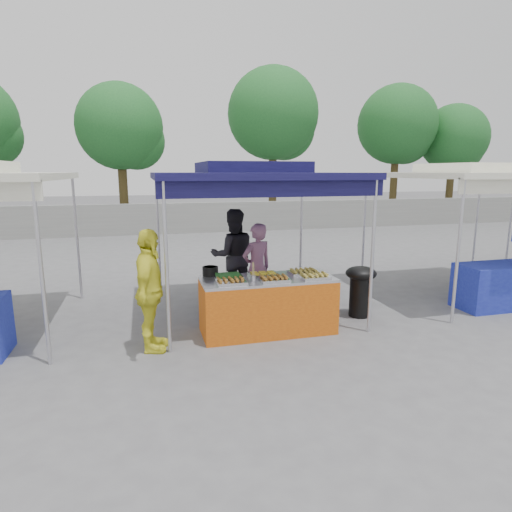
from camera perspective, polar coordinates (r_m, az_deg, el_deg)
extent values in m
plane|color=#5C5C5E|center=(6.77, 1.31, -9.71)|extent=(80.00, 80.00, 0.00)
cube|color=gray|center=(17.26, -8.82, 5.04)|extent=(40.00, 0.25, 1.20)
cylinder|color=silver|center=(5.73, -11.82, -1.83)|extent=(0.05, 0.05, 2.30)
cylinder|color=silver|center=(6.58, 15.24, -0.30)|extent=(0.05, 0.05, 2.30)
cylinder|color=silver|center=(8.68, -12.88, 2.52)|extent=(0.05, 0.05, 2.30)
cylinder|color=silver|center=(9.26, 6.02, 3.28)|extent=(0.05, 0.05, 2.30)
cube|color=#131042|center=(7.29, -0.81, 10.67)|extent=(3.20, 3.20, 0.10)
cube|color=#131042|center=(7.29, -0.81, 11.69)|extent=(1.65, 1.65, 0.18)
cube|color=#131042|center=(5.85, 2.77, 9.06)|extent=(3.20, 0.04, 0.25)
cylinder|color=silver|center=(5.86, -26.64, -2.51)|extent=(0.05, 0.05, 2.30)
cylinder|color=silver|center=(8.76, -22.73, 2.01)|extent=(0.05, 0.05, 2.30)
cylinder|color=silver|center=(7.44, 25.32, 0.30)|extent=(0.05, 0.05, 2.30)
cylinder|color=silver|center=(9.89, 14.20, 3.50)|extent=(0.05, 0.05, 2.30)
cylinder|color=silver|center=(11.63, 27.30, 3.70)|extent=(0.05, 0.05, 2.30)
cube|color=silver|center=(9.44, 27.17, 9.58)|extent=(3.20, 3.20, 0.10)
cube|color=silver|center=(9.44, 27.24, 10.37)|extent=(1.65, 1.65, 0.18)
cube|color=#1F2CA6|center=(8.95, 30.28, -3.39)|extent=(1.80, 0.70, 0.80)
cylinder|color=silver|center=(12.32, 30.77, 3.73)|extent=(0.05, 0.05, 2.30)
cylinder|color=#423519|center=(18.75, -17.30, 9.09)|extent=(0.36, 0.36, 3.77)
sphere|color=#1F5F26|center=(18.83, -17.72, 16.13)|extent=(3.45, 3.45, 3.45)
sphere|color=#1F5F26|center=(18.97, -15.73, 14.57)|extent=(2.37, 2.37, 2.37)
cylinder|color=#423519|center=(19.91, 2.23, 10.63)|extent=(0.36, 0.36, 4.44)
sphere|color=#1F5F26|center=(20.07, 2.29, 18.43)|extent=(4.06, 4.06, 4.06)
sphere|color=#1F5F26|center=(20.37, 3.79, 16.52)|extent=(2.79, 2.79, 2.79)
cylinder|color=#423519|center=(23.02, 17.91, 9.91)|extent=(0.36, 0.36, 4.21)
sphere|color=#1F5F26|center=(23.13, 18.31, 16.32)|extent=(3.85, 3.85, 3.85)
sphere|color=#1F5F26|center=(23.57, 19.21, 14.69)|extent=(2.65, 2.65, 2.65)
cylinder|color=#423519|center=(24.60, 24.45, 8.87)|extent=(0.36, 0.36, 3.67)
sphere|color=#1F5F26|center=(24.65, 24.89, 14.10)|extent=(3.36, 3.36, 3.36)
sphere|color=#1F5F26|center=(25.15, 25.57, 12.76)|extent=(2.31, 2.31, 2.31)
cube|color=#C65611|center=(6.55, 1.56, -6.70)|extent=(2.00, 0.80, 0.81)
cube|color=silver|center=(6.43, 1.58, -3.10)|extent=(2.00, 0.80, 0.04)
cube|color=silver|center=(6.06, -3.32, -3.56)|extent=(0.42, 0.30, 0.05)
cube|color=brown|center=(6.05, -3.32, -3.22)|extent=(0.35, 0.25, 0.02)
cube|color=silver|center=(6.20, 2.44, -3.21)|extent=(0.42, 0.30, 0.05)
cube|color=brown|center=(6.19, 2.44, -2.88)|extent=(0.35, 0.25, 0.02)
cube|color=silver|center=(6.41, 7.83, -2.83)|extent=(0.42, 0.30, 0.05)
cube|color=#B29B3D|center=(6.40, 7.84, -2.51)|extent=(0.35, 0.25, 0.02)
cube|color=silver|center=(6.36, -3.72, -2.85)|extent=(0.42, 0.30, 0.05)
cube|color=#1F591E|center=(6.36, -3.72, -2.53)|extent=(0.35, 0.25, 0.02)
cube|color=silver|center=(6.50, 0.93, -2.52)|extent=(0.42, 0.30, 0.05)
cube|color=gold|center=(6.49, 0.93, -2.21)|extent=(0.35, 0.25, 0.02)
cube|color=silver|center=(6.65, 6.31, -2.27)|extent=(0.42, 0.30, 0.05)
cube|color=#B29B3D|center=(6.65, 6.31, -1.96)|extent=(0.35, 0.25, 0.02)
cylinder|color=black|center=(6.58, -6.11, -2.02)|extent=(0.24, 0.24, 0.14)
cylinder|color=silver|center=(6.21, -0.36, -2.98)|extent=(0.07, 0.07, 0.09)
cylinder|color=black|center=(7.47, 13.69, -5.22)|extent=(0.36, 0.36, 0.69)
ellipsoid|color=black|center=(7.37, 13.84, -2.20)|extent=(0.52, 0.52, 0.23)
cube|color=#1421A6|center=(7.03, -3.88, -7.52)|extent=(0.54, 0.38, 0.33)
cube|color=#1421A6|center=(7.18, 2.76, -7.09)|extent=(0.55, 0.39, 0.33)
cube|color=#1421A6|center=(7.09, 2.78, -4.61)|extent=(0.52, 0.37, 0.31)
imported|color=#8C5979|center=(7.34, 0.12, -1.67)|extent=(0.66, 0.54, 1.56)
imported|color=black|center=(8.00, -3.05, 0.06)|extent=(0.88, 0.70, 1.75)
imported|color=yellow|center=(5.93, -13.98, -4.56)|extent=(0.59, 1.05, 1.68)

